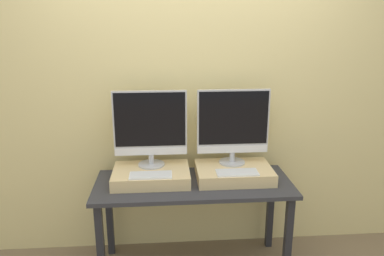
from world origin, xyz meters
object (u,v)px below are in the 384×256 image
(keyboard_right, at_px, (237,172))
(monitor_left, at_px, (150,126))
(monitor_right, at_px, (233,125))
(keyboard_left, at_px, (151,175))

(keyboard_right, bearing_deg, monitor_left, 161.42)
(monitor_right, relative_size, keyboard_right, 1.91)
(keyboard_left, height_order, monitor_right, monitor_right)
(monitor_left, height_order, monitor_right, same)
(monitor_left, xyz_separation_m, monitor_right, (0.61, 0.00, 0.00))
(monitor_right, bearing_deg, keyboard_left, -161.42)
(monitor_right, distance_m, keyboard_right, 0.36)
(keyboard_left, bearing_deg, monitor_left, 90.00)
(monitor_left, xyz_separation_m, keyboard_right, (0.61, -0.21, -0.30))
(monitor_left, distance_m, keyboard_left, 0.36)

